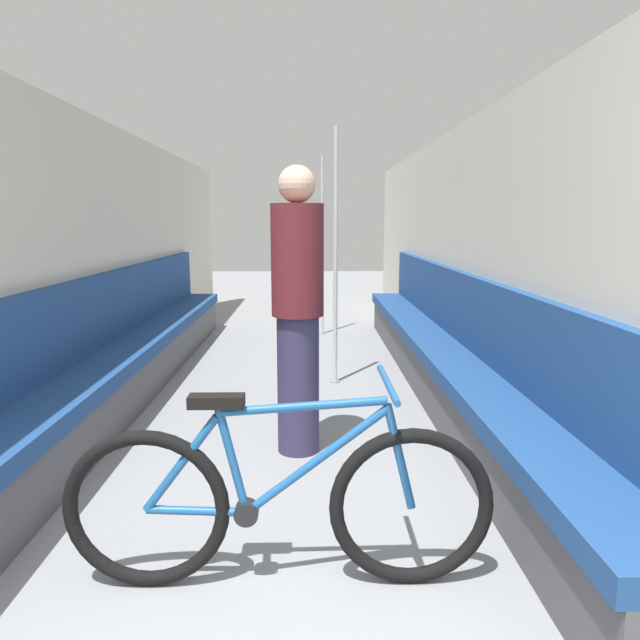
{
  "coord_description": "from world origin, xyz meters",
  "views": [
    {
      "loc": [
        0.19,
        -0.5,
        1.36
      ],
      "look_at": [
        0.25,
        2.73,
        0.8
      ],
      "focal_mm": 32.0,
      "sensor_mm": 36.0,
      "label": 1
    }
  ],
  "objects_px": {
    "bench_seat_row_left": "(126,358)",
    "grab_pole_near": "(335,262)",
    "bicycle": "(279,503)",
    "bench_seat_row_right": "(444,357)",
    "passenger_standing": "(298,309)",
    "grab_pole_far": "(322,249)"
  },
  "relations": [
    {
      "from": "bench_seat_row_right",
      "to": "passenger_standing",
      "type": "relative_size",
      "value": 3.54
    },
    {
      "from": "bench_seat_row_right",
      "to": "grab_pole_far",
      "type": "bearing_deg",
      "value": 109.27
    },
    {
      "from": "bench_seat_row_left",
      "to": "passenger_standing",
      "type": "xyz_separation_m",
      "value": [
        1.34,
        -1.04,
        0.54
      ]
    },
    {
      "from": "bicycle",
      "to": "grab_pole_far",
      "type": "distance_m",
      "value": 4.91
    },
    {
      "from": "bicycle",
      "to": "grab_pole_far",
      "type": "height_order",
      "value": "grab_pole_far"
    },
    {
      "from": "bench_seat_row_right",
      "to": "passenger_standing",
      "type": "xyz_separation_m",
      "value": [
        -1.11,
        -1.04,
        0.54
      ]
    },
    {
      "from": "grab_pole_far",
      "to": "passenger_standing",
      "type": "height_order",
      "value": "grab_pole_far"
    },
    {
      "from": "bench_seat_row_left",
      "to": "grab_pole_near",
      "type": "xyz_separation_m",
      "value": [
        1.63,
        0.42,
        0.71
      ]
    },
    {
      "from": "bench_seat_row_left",
      "to": "bicycle",
      "type": "xyz_separation_m",
      "value": [
        1.3,
        -2.32,
        0.01
      ]
    },
    {
      "from": "bicycle",
      "to": "grab_pole_near",
      "type": "bearing_deg",
      "value": 83.3
    },
    {
      "from": "bicycle",
      "to": "passenger_standing",
      "type": "relative_size",
      "value": 0.96
    },
    {
      "from": "bench_seat_row_right",
      "to": "passenger_standing",
      "type": "height_order",
      "value": "passenger_standing"
    },
    {
      "from": "bench_seat_row_left",
      "to": "passenger_standing",
      "type": "relative_size",
      "value": 3.54
    },
    {
      "from": "bench_seat_row_right",
      "to": "grab_pole_near",
      "type": "xyz_separation_m",
      "value": [
        -0.83,
        0.42,
        0.71
      ]
    },
    {
      "from": "bench_seat_row_left",
      "to": "bench_seat_row_right",
      "type": "distance_m",
      "value": 2.45
    },
    {
      "from": "bench_seat_row_left",
      "to": "grab_pole_near",
      "type": "bearing_deg",
      "value": 14.47
    },
    {
      "from": "bench_seat_row_left",
      "to": "bicycle",
      "type": "distance_m",
      "value": 2.65
    },
    {
      "from": "bench_seat_row_right",
      "to": "bicycle",
      "type": "height_order",
      "value": "bench_seat_row_right"
    },
    {
      "from": "bench_seat_row_right",
      "to": "grab_pole_far",
      "type": "distance_m",
      "value": 2.78
    },
    {
      "from": "grab_pole_near",
      "to": "bicycle",
      "type": "bearing_deg",
      "value": -96.91
    },
    {
      "from": "bench_seat_row_left",
      "to": "grab_pole_near",
      "type": "relative_size",
      "value": 2.8
    },
    {
      "from": "bicycle",
      "to": "grab_pole_near",
      "type": "height_order",
      "value": "grab_pole_near"
    }
  ]
}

